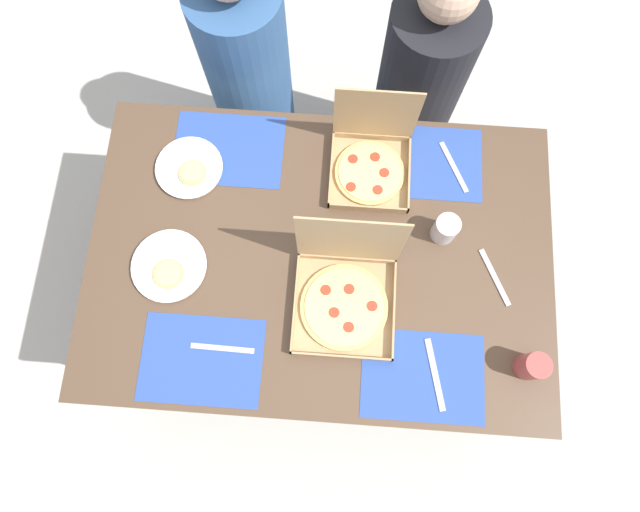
{
  "coord_description": "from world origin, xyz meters",
  "views": [
    {
      "loc": [
        0.03,
        -0.42,
        2.29
      ],
      "look_at": [
        0.0,
        0.0,
        0.73
      ],
      "focal_mm": 29.16,
      "sensor_mm": 36.0,
      "label": 1
    }
  ],
  "objects_px": {
    "pizza_box_corner_left": "(345,293)",
    "plate_far_left": "(169,267)",
    "diner_right_seat": "(417,92)",
    "plate_near_left": "(190,169)",
    "cup_spare": "(445,229)",
    "pizza_box_edge_far": "(371,161)",
    "cup_clear_right": "(532,366)",
    "diner_left_seat": "(250,78)"
  },
  "relations": [
    {
      "from": "pizza_box_corner_left",
      "to": "plate_far_left",
      "type": "xyz_separation_m",
      "value": [
        -0.54,
        0.05,
        -0.04
      ]
    },
    {
      "from": "diner_right_seat",
      "to": "plate_near_left",
      "type": "bearing_deg",
      "value": -147.43
    },
    {
      "from": "cup_spare",
      "to": "diner_right_seat",
      "type": "bearing_deg",
      "value": 94.51
    },
    {
      "from": "pizza_box_edge_far",
      "to": "cup_clear_right",
      "type": "bearing_deg",
      "value": -51.37
    },
    {
      "from": "cup_clear_right",
      "to": "diner_left_seat",
      "type": "xyz_separation_m",
      "value": [
        -0.95,
        1.05,
        -0.26
      ]
    },
    {
      "from": "plate_near_left",
      "to": "pizza_box_edge_far",
      "type": "bearing_deg",
      "value": 5.15
    },
    {
      "from": "plate_near_left",
      "to": "diner_left_seat",
      "type": "distance_m",
      "value": 0.55
    },
    {
      "from": "plate_near_left",
      "to": "plate_far_left",
      "type": "bearing_deg",
      "value": -93.16
    },
    {
      "from": "cup_spare",
      "to": "cup_clear_right",
      "type": "height_order",
      "value": "cup_clear_right"
    },
    {
      "from": "diner_left_seat",
      "to": "cup_spare",
      "type": "bearing_deg",
      "value": -42.8
    },
    {
      "from": "pizza_box_edge_far",
      "to": "cup_spare",
      "type": "xyz_separation_m",
      "value": [
        0.24,
        -0.21,
        0.0
      ]
    },
    {
      "from": "plate_far_left",
      "to": "pizza_box_corner_left",
      "type": "bearing_deg",
      "value": -5.42
    },
    {
      "from": "plate_far_left",
      "to": "pizza_box_edge_far",
      "type": "bearing_deg",
      "value": 32.49
    },
    {
      "from": "pizza_box_corner_left",
      "to": "cup_spare",
      "type": "xyz_separation_m",
      "value": [
        0.29,
        0.22,
        -0.0
      ]
    },
    {
      "from": "pizza_box_corner_left",
      "to": "plate_near_left",
      "type": "distance_m",
      "value": 0.65
    },
    {
      "from": "plate_near_left",
      "to": "diner_right_seat",
      "type": "height_order",
      "value": "diner_right_seat"
    },
    {
      "from": "cup_clear_right",
      "to": "diner_right_seat",
      "type": "height_order",
      "value": "diner_right_seat"
    },
    {
      "from": "pizza_box_edge_far",
      "to": "plate_far_left",
      "type": "xyz_separation_m",
      "value": [
        -0.6,
        -0.38,
        -0.04
      ]
    },
    {
      "from": "pizza_box_edge_far",
      "to": "plate_far_left",
      "type": "height_order",
      "value": "pizza_box_edge_far"
    },
    {
      "from": "pizza_box_edge_far",
      "to": "diner_right_seat",
      "type": "distance_m",
      "value": 0.55
    },
    {
      "from": "pizza_box_edge_far",
      "to": "diner_left_seat",
      "type": "distance_m",
      "value": 0.69
    },
    {
      "from": "diner_left_seat",
      "to": "diner_right_seat",
      "type": "relative_size",
      "value": 1.04
    },
    {
      "from": "pizza_box_corner_left",
      "to": "diner_left_seat",
      "type": "height_order",
      "value": "diner_left_seat"
    },
    {
      "from": "plate_near_left",
      "to": "diner_left_seat",
      "type": "bearing_deg",
      "value": 76.69
    },
    {
      "from": "plate_near_left",
      "to": "cup_clear_right",
      "type": "height_order",
      "value": "cup_clear_right"
    },
    {
      "from": "pizza_box_edge_far",
      "to": "plate_far_left",
      "type": "bearing_deg",
      "value": -147.51
    },
    {
      "from": "pizza_box_edge_far",
      "to": "cup_spare",
      "type": "relative_size",
      "value": 3.03
    },
    {
      "from": "pizza_box_corner_left",
      "to": "cup_spare",
      "type": "height_order",
      "value": "pizza_box_corner_left"
    },
    {
      "from": "cup_clear_right",
      "to": "diner_right_seat",
      "type": "xyz_separation_m",
      "value": [
        -0.3,
        1.05,
        -0.28
      ]
    },
    {
      "from": "pizza_box_edge_far",
      "to": "diner_right_seat",
      "type": "xyz_separation_m",
      "value": [
        0.19,
        0.44,
        -0.27
      ]
    },
    {
      "from": "cup_spare",
      "to": "diner_right_seat",
      "type": "xyz_separation_m",
      "value": [
        -0.05,
        0.65,
        -0.27
      ]
    },
    {
      "from": "diner_right_seat",
      "to": "cup_spare",
      "type": "bearing_deg",
      "value": -85.49
    },
    {
      "from": "pizza_box_edge_far",
      "to": "pizza_box_corner_left",
      "type": "distance_m",
      "value": 0.44
    },
    {
      "from": "pizza_box_corner_left",
      "to": "diner_left_seat",
      "type": "distance_m",
      "value": 1.0
    },
    {
      "from": "pizza_box_edge_far",
      "to": "diner_left_seat",
      "type": "height_order",
      "value": "diner_left_seat"
    },
    {
      "from": "pizza_box_edge_far",
      "to": "cup_clear_right",
      "type": "height_order",
      "value": "pizza_box_edge_far"
    },
    {
      "from": "cup_spare",
      "to": "diner_left_seat",
      "type": "bearing_deg",
      "value": 137.2
    },
    {
      "from": "pizza_box_corner_left",
      "to": "plate_far_left",
      "type": "relative_size",
      "value": 1.45
    },
    {
      "from": "pizza_box_edge_far",
      "to": "plate_far_left",
      "type": "distance_m",
      "value": 0.71
    },
    {
      "from": "plate_far_left",
      "to": "diner_left_seat",
      "type": "height_order",
      "value": "diner_left_seat"
    },
    {
      "from": "plate_near_left",
      "to": "diner_right_seat",
      "type": "bearing_deg",
      "value": 32.57
    },
    {
      "from": "plate_far_left",
      "to": "diner_right_seat",
      "type": "height_order",
      "value": "diner_right_seat"
    }
  ]
}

